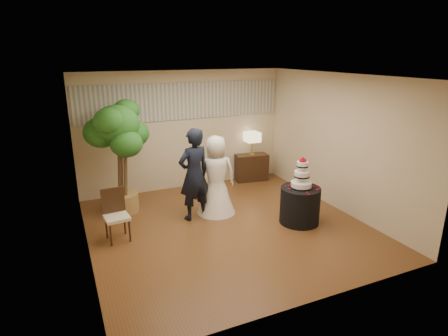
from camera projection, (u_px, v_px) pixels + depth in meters
name	position (u px, v px, depth m)	size (l,w,h in m)	color
floor	(228.00, 227.00, 7.13)	(5.00, 5.00, 0.00)	brown
ceiling	(228.00, 76.00, 6.30)	(5.00, 5.00, 0.00)	white
wall_back	(184.00, 131.00, 8.90)	(5.00, 0.06, 2.80)	beige
wall_front	(314.00, 206.00, 4.54)	(5.00, 0.06, 2.80)	beige
wall_left	(80.00, 174.00, 5.74)	(0.06, 5.00, 2.80)	beige
wall_right	(338.00, 143.00, 7.69)	(0.06, 5.00, 2.80)	beige
mural_border	(183.00, 101.00, 8.67)	(4.90, 0.02, 0.85)	#A8A69A
groom	(194.00, 175.00, 7.25)	(0.67, 0.44, 1.83)	black
bride	(216.00, 175.00, 7.54)	(0.80, 0.79, 1.63)	white
cake_table	(300.00, 205.00, 7.22)	(0.76, 0.76, 0.72)	black
wedding_cake	(302.00, 173.00, 7.03)	(0.40, 0.40, 0.61)	white
console	(251.00, 167.00, 9.64)	(0.82, 0.37, 0.69)	#311E11
table_lamp	(252.00, 143.00, 9.45)	(0.34, 0.34, 0.58)	#D3BC8B
ficus_tree	(120.00, 157.00, 7.48)	(1.12, 1.12, 2.34)	#25611E
side_chair	(117.00, 216.00, 6.51)	(0.42, 0.44, 0.92)	#311E11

